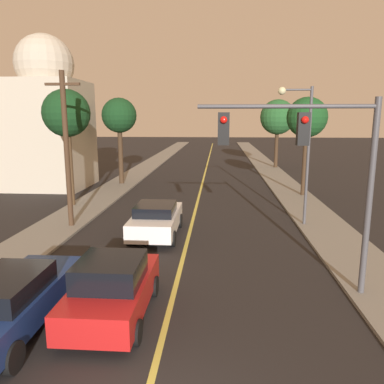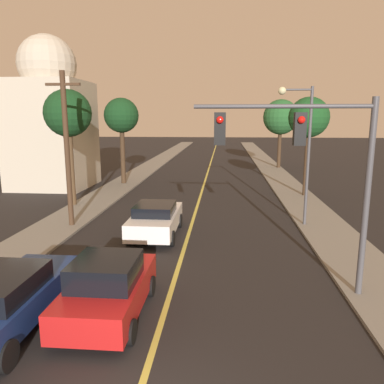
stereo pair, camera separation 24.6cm
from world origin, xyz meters
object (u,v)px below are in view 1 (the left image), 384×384
object	(u,v)px
car_outer_lane_front	(12,301)
car_near_lane_second	(156,219)
traffic_signal_mast	(312,155)
car_near_lane_front	(112,288)
tree_left_far	(119,117)
utility_pole_left	(66,147)
tree_left_near	(66,115)
tree_right_near	(307,118)
tree_right_far	(278,117)
domed_building_left	(48,119)
streetlamp_right	(301,137)

from	to	relation	value
car_outer_lane_front	car_near_lane_second	bearing A→B (deg)	73.85
traffic_signal_mast	car_near_lane_second	bearing A→B (deg)	135.27
car_near_lane_front	tree_left_far	xyz separation A→B (m)	(-4.92, 19.80, 4.49)
utility_pole_left	tree_left_near	bearing A→B (deg)	111.18
car_outer_lane_front	traffic_signal_mast	bearing A→B (deg)	18.41
tree_left_far	tree_right_near	bearing A→B (deg)	-15.31
tree_left_near	tree_right_far	size ratio (longest dim) A/B	0.96
utility_pole_left	tree_right_near	bearing A→B (deg)	32.88
car_near_lane_second	utility_pole_left	bearing A→B (deg)	167.04
traffic_signal_mast	car_outer_lane_front	bearing A→B (deg)	-161.59
car_near_lane_front	domed_building_left	distance (m)	21.39
car_near_lane_second	tree_right_near	distance (m)	13.20
car_outer_lane_front	tree_left_near	bearing A→B (deg)	105.77
car_near_lane_front	tree_left_far	distance (m)	20.89
car_outer_lane_front	tree_right_near	bearing A→B (deg)	57.93
tree_right_near	tree_left_far	bearing A→B (deg)	164.69
utility_pole_left	tree_left_near	world-z (taller)	utility_pole_left
tree_left_near	tree_right_near	size ratio (longest dim) A/B	1.04
car_outer_lane_front	tree_left_far	bearing A→B (deg)	97.34
car_outer_lane_front	utility_pole_left	size ratio (longest dim) A/B	0.69
utility_pole_left	domed_building_left	size ratio (longest dim) A/B	0.64
streetlamp_right	tree_right_near	size ratio (longest dim) A/B	1.01
car_near_lane_second	tree_right_far	distance (m)	25.62
traffic_signal_mast	tree_left_near	distance (m)	15.45
tree_left_far	domed_building_left	bearing A→B (deg)	-164.89
tree_left_near	domed_building_left	world-z (taller)	domed_building_left
car_outer_lane_front	domed_building_left	size ratio (longest dim) A/B	0.44
tree_right_far	streetlamp_right	bearing A→B (deg)	-95.70
tree_left_far	tree_right_near	size ratio (longest dim) A/B	1.03
utility_pole_left	tree_left_near	size ratio (longest dim) A/B	1.07
streetlamp_right	tree_right_near	bearing A→B (deg)	75.55
utility_pole_left	domed_building_left	bearing A→B (deg)	118.09
traffic_signal_mast	car_near_lane_front	bearing A→B (deg)	-162.44
tree_right_far	traffic_signal_mast	bearing A→B (deg)	-96.65
streetlamp_right	tree_left_far	world-z (taller)	tree_left_far
streetlamp_right	car_near_lane_second	bearing A→B (deg)	-162.62
car_outer_lane_front	streetlamp_right	distance (m)	13.68
tree_left_far	traffic_signal_mast	bearing A→B (deg)	-60.50
car_near_lane_second	tree_left_far	distance (m)	14.47
car_near_lane_second	streetlamp_right	distance (m)	7.72
car_near_lane_second	tree_right_far	size ratio (longest dim) A/B	0.63
traffic_signal_mast	tree_left_near	bearing A→B (deg)	137.03
tree_right_near	domed_building_left	bearing A→B (deg)	172.84
traffic_signal_mast	utility_pole_left	world-z (taller)	utility_pole_left
tree_right_near	streetlamp_right	bearing A→B (deg)	-104.45
car_near_lane_front	tree_left_far	size ratio (longest dim) A/B	0.59
car_near_lane_second	traffic_signal_mast	world-z (taller)	traffic_signal_mast
car_near_lane_front	utility_pole_left	distance (m)	9.54
car_near_lane_front	domed_building_left	xyz separation A→B (m)	(-9.90, 18.46, 4.34)
streetlamp_right	tree_left_far	xyz separation A→B (m)	(-11.47, 10.79, 0.99)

